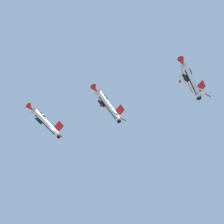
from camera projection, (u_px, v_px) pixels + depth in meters
name	position (u px, v px, depth m)	size (l,w,h in m)	color
fighter_jet_lead	(190.00, 80.00, 107.33)	(7.58, 15.66, 7.68)	white
fighter_jet_left_wing	(107.00, 105.00, 113.32)	(7.72, 15.66, 7.43)	white
fighter_jet_right_wing	(45.00, 122.00, 119.97)	(7.74, 15.66, 7.37)	white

